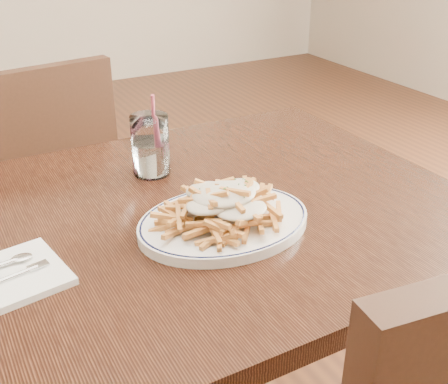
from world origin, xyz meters
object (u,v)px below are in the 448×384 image
table (155,255)px  water_glass (151,149)px  chair_far (37,197)px  fries_plate (224,222)px  loaded_fries (224,200)px

table → water_glass: (0.08, 0.18, 0.13)m
chair_far → fries_plate: chair_far is taller
chair_far → water_glass: water_glass is taller
water_glass → loaded_fries: bearing=-85.0°
fries_plate → loaded_fries: loaded_fries is taller
chair_far → water_glass: 0.59m
chair_far → fries_plate: size_ratio=2.71×
loaded_fries → water_glass: water_glass is taller
table → chair_far: bearing=98.1°
table → chair_far: (-0.09, 0.67, -0.16)m
fries_plate → water_glass: size_ratio=1.94×
table → water_glass: size_ratio=6.95×
table → fries_plate: fries_plate is taller
chair_far → water_glass: (0.17, -0.48, 0.29)m
fries_plate → water_glass: 0.28m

